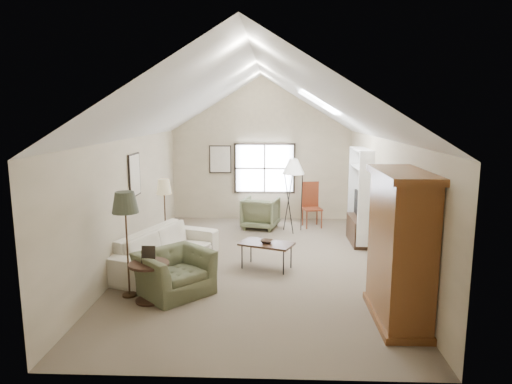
{
  "coord_description": "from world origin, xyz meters",
  "views": [
    {
      "loc": [
        0.36,
        -8.77,
        3.02
      ],
      "look_at": [
        0.0,
        0.4,
        1.4
      ],
      "focal_mm": 32.0,
      "sensor_mm": 36.0,
      "label": 1
    }
  ],
  "objects_px": {
    "armchair_far": "(261,213)",
    "side_table": "(150,282)",
    "coffee_table": "(267,256)",
    "sofa": "(166,249)",
    "side_chair": "(312,205)",
    "armoire": "(400,247)",
    "armchair_near": "(174,273)"
  },
  "relations": [
    {
      "from": "side_chair",
      "to": "coffee_table",
      "type": "bearing_deg",
      "value": -121.34
    },
    {
      "from": "sofa",
      "to": "armchair_far",
      "type": "relative_size",
      "value": 2.87
    },
    {
      "from": "side_table",
      "to": "armoire",
      "type": "bearing_deg",
      "value": -7.54
    },
    {
      "from": "armoire",
      "to": "side_chair",
      "type": "distance_m",
      "value": 5.54
    },
    {
      "from": "sofa",
      "to": "armchair_far",
      "type": "distance_m",
      "value": 3.63
    },
    {
      "from": "sofa",
      "to": "armchair_far",
      "type": "bearing_deg",
      "value": -9.46
    },
    {
      "from": "armoire",
      "to": "side_chair",
      "type": "xyz_separation_m",
      "value": [
        -0.8,
        5.46,
        -0.51
      ]
    },
    {
      "from": "sofa",
      "to": "side_chair",
      "type": "distance_m",
      "value": 4.58
    },
    {
      "from": "armoire",
      "to": "sofa",
      "type": "relative_size",
      "value": 0.86
    },
    {
      "from": "sofa",
      "to": "side_chair",
      "type": "bearing_deg",
      "value": -23.49
    },
    {
      "from": "armchair_far",
      "to": "side_chair",
      "type": "height_order",
      "value": "side_chair"
    },
    {
      "from": "armchair_near",
      "to": "side_chair",
      "type": "height_order",
      "value": "side_chair"
    },
    {
      "from": "armchair_near",
      "to": "armchair_far",
      "type": "relative_size",
      "value": 1.25
    },
    {
      "from": "sofa",
      "to": "coffee_table",
      "type": "height_order",
      "value": "sofa"
    },
    {
      "from": "armchair_far",
      "to": "coffee_table",
      "type": "height_order",
      "value": "armchair_far"
    },
    {
      "from": "armchair_near",
      "to": "coffee_table",
      "type": "xyz_separation_m",
      "value": [
        1.52,
        1.32,
        -0.11
      ]
    },
    {
      "from": "sofa",
      "to": "armchair_near",
      "type": "height_order",
      "value": "sofa"
    },
    {
      "from": "armchair_near",
      "to": "side_table",
      "type": "relative_size",
      "value": 1.74
    },
    {
      "from": "side_table",
      "to": "side_chair",
      "type": "xyz_separation_m",
      "value": [
        3.0,
        4.96,
        0.27
      ]
    },
    {
      "from": "coffee_table",
      "to": "side_table",
      "type": "xyz_separation_m",
      "value": [
        -1.85,
        -1.65,
        0.07
      ]
    },
    {
      "from": "armchair_far",
      "to": "side_table",
      "type": "bearing_deg",
      "value": 84.77
    },
    {
      "from": "armchair_near",
      "to": "side_chair",
      "type": "xyz_separation_m",
      "value": [
        2.67,
        4.63,
        0.23
      ]
    },
    {
      "from": "sofa",
      "to": "side_chair",
      "type": "xyz_separation_m",
      "value": [
        3.1,
        3.36,
        0.22
      ]
    },
    {
      "from": "sofa",
      "to": "armchair_near",
      "type": "distance_m",
      "value": 1.35
    },
    {
      "from": "coffee_table",
      "to": "armoire",
      "type": "bearing_deg",
      "value": -47.86
    },
    {
      "from": "armchair_far",
      "to": "side_table",
      "type": "xyz_separation_m",
      "value": [
        -1.64,
        -4.78,
        -0.09
      ]
    },
    {
      "from": "armchair_far",
      "to": "side_table",
      "type": "height_order",
      "value": "armchair_far"
    },
    {
      "from": "armoire",
      "to": "armchair_far",
      "type": "distance_m",
      "value": 5.75
    },
    {
      "from": "coffee_table",
      "to": "side_table",
      "type": "height_order",
      "value": "side_table"
    },
    {
      "from": "coffee_table",
      "to": "side_table",
      "type": "distance_m",
      "value": 2.48
    },
    {
      "from": "armchair_far",
      "to": "side_chair",
      "type": "distance_m",
      "value": 1.38
    },
    {
      "from": "side_table",
      "to": "coffee_table",
      "type": "bearing_deg",
      "value": 41.7
    }
  ]
}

